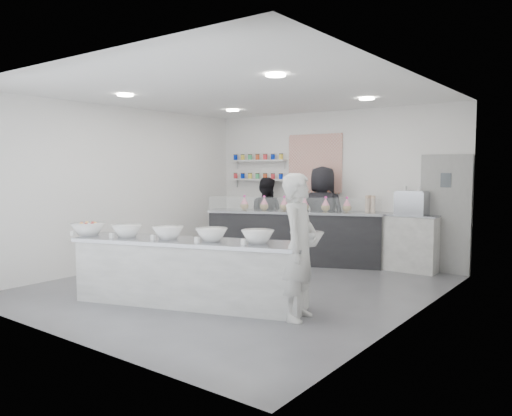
{
  "coord_description": "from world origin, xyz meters",
  "views": [
    {
      "loc": [
        4.85,
        -6.02,
        1.89
      ],
      "look_at": [
        0.06,
        0.4,
        1.22
      ],
      "focal_mm": 35.0,
      "sensor_mm": 36.0,
      "label": 1
    }
  ],
  "objects_px": {
    "woman_prep": "(299,247)",
    "staff_left": "(265,216)",
    "prep_counter": "(190,272)",
    "espresso_ledge": "(399,242)",
    "staff_right": "(322,215)",
    "espresso_machine": "(412,203)",
    "back_bar": "(294,237)"
  },
  "relations": [
    {
      "from": "prep_counter",
      "to": "staff_left",
      "type": "bearing_deg",
      "value": 91.95
    },
    {
      "from": "prep_counter",
      "to": "staff_left",
      "type": "height_order",
      "value": "staff_left"
    },
    {
      "from": "woman_prep",
      "to": "espresso_machine",
      "type": "bearing_deg",
      "value": -14.64
    },
    {
      "from": "prep_counter",
      "to": "espresso_machine",
      "type": "distance_m",
      "value": 4.36
    },
    {
      "from": "prep_counter",
      "to": "espresso_ledge",
      "type": "relative_size",
      "value": 2.36
    },
    {
      "from": "prep_counter",
      "to": "staff_right",
      "type": "xyz_separation_m",
      "value": [
        -0.0,
        3.68,
        0.5
      ]
    },
    {
      "from": "staff_left",
      "to": "staff_right",
      "type": "distance_m",
      "value": 1.44
    },
    {
      "from": "woman_prep",
      "to": "prep_counter",
      "type": "bearing_deg",
      "value": 89.5
    },
    {
      "from": "espresso_machine",
      "to": "staff_right",
      "type": "xyz_separation_m",
      "value": [
        -1.67,
        -0.27,
        -0.29
      ]
    },
    {
      "from": "espresso_machine",
      "to": "woman_prep",
      "type": "distance_m",
      "value": 3.63
    },
    {
      "from": "back_bar",
      "to": "staff_left",
      "type": "height_order",
      "value": "staff_left"
    },
    {
      "from": "prep_counter",
      "to": "staff_right",
      "type": "distance_m",
      "value": 3.72
    },
    {
      "from": "prep_counter",
      "to": "espresso_ledge",
      "type": "xyz_separation_m",
      "value": [
        1.45,
        3.95,
        0.07
      ]
    },
    {
      "from": "espresso_machine",
      "to": "staff_right",
      "type": "relative_size",
      "value": 0.28
    },
    {
      "from": "espresso_machine",
      "to": "woman_prep",
      "type": "xyz_separation_m",
      "value": [
        -0.12,
        -3.61,
        -0.33
      ]
    },
    {
      "from": "espresso_ledge",
      "to": "staff_left",
      "type": "relative_size",
      "value": 0.84
    },
    {
      "from": "staff_right",
      "to": "woman_prep",
      "type": "bearing_deg",
      "value": 107.4
    },
    {
      "from": "staff_right",
      "to": "back_bar",
      "type": "bearing_deg",
      "value": 37.27
    },
    {
      "from": "espresso_machine",
      "to": "staff_left",
      "type": "bearing_deg",
      "value": -176.68
    },
    {
      "from": "espresso_ledge",
      "to": "staff_left",
      "type": "xyz_separation_m",
      "value": [
        -2.88,
        -0.18,
        0.31
      ]
    },
    {
      "from": "staff_left",
      "to": "prep_counter",
      "type": "bearing_deg",
      "value": 95.12
    },
    {
      "from": "espresso_ledge",
      "to": "espresso_machine",
      "type": "xyz_separation_m",
      "value": [
        0.22,
        0.0,
        0.72
      ]
    },
    {
      "from": "prep_counter",
      "to": "espresso_machine",
      "type": "height_order",
      "value": "espresso_machine"
    },
    {
      "from": "back_bar",
      "to": "staff_right",
      "type": "height_order",
      "value": "staff_right"
    },
    {
      "from": "staff_right",
      "to": "espresso_ledge",
      "type": "bearing_deg",
      "value": -177.01
    },
    {
      "from": "espresso_machine",
      "to": "woman_prep",
      "type": "relative_size",
      "value": 0.3
    },
    {
      "from": "back_bar",
      "to": "espresso_ledge",
      "type": "relative_size",
      "value": 2.4
    },
    {
      "from": "prep_counter",
      "to": "espresso_ledge",
      "type": "bearing_deg",
      "value": 50.99
    },
    {
      "from": "prep_counter",
      "to": "espresso_machine",
      "type": "xyz_separation_m",
      "value": [
        1.67,
        3.95,
        0.79
      ]
    },
    {
      "from": "woman_prep",
      "to": "staff_left",
      "type": "height_order",
      "value": "woman_prep"
    },
    {
      "from": "back_bar",
      "to": "staff_right",
      "type": "relative_size",
      "value": 1.76
    },
    {
      "from": "back_bar",
      "to": "espresso_machine",
      "type": "xyz_separation_m",
      "value": [
        2.07,
        0.66,
        0.72
      ]
    }
  ]
}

